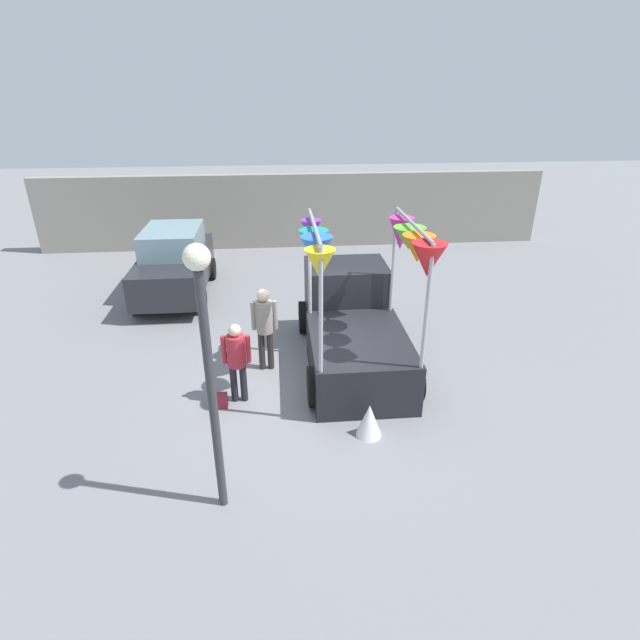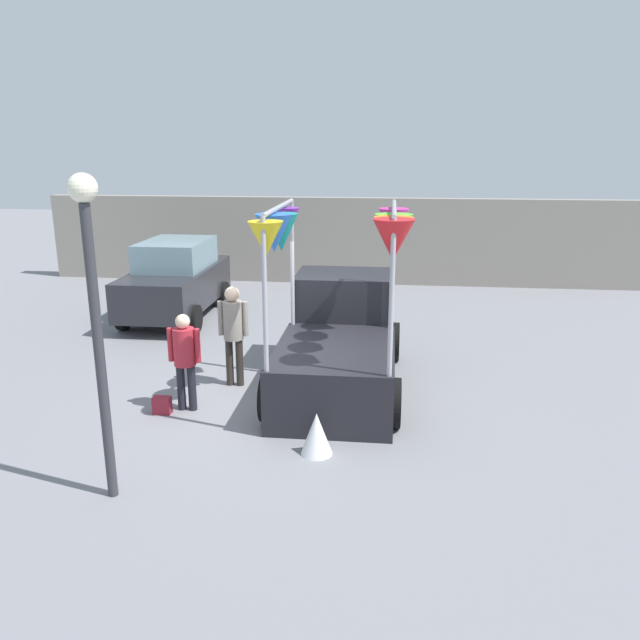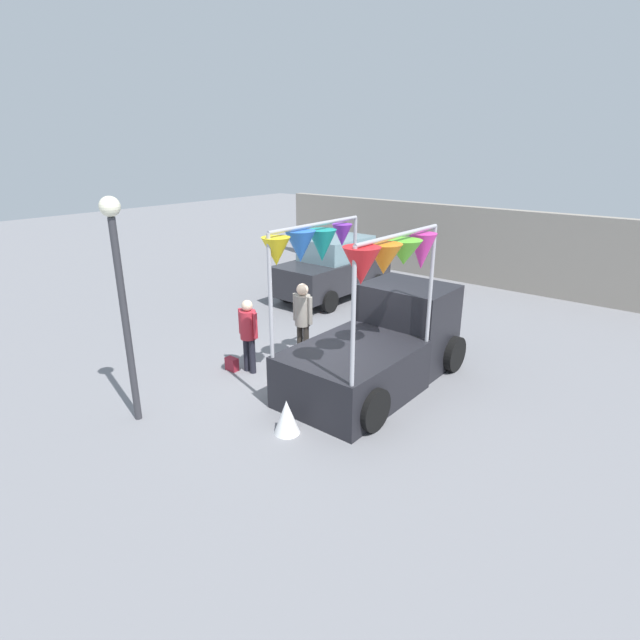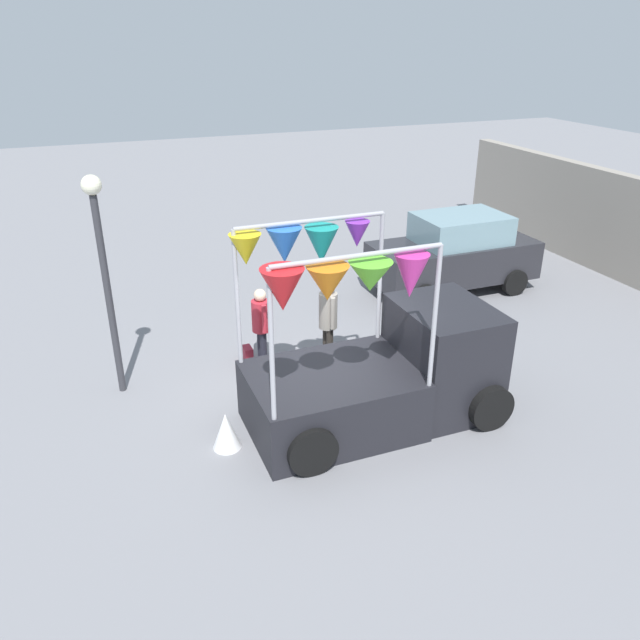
# 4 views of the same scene
# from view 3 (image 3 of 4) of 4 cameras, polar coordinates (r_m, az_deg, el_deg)

# --- Properties ---
(ground_plane) EXTENTS (60.00, 60.00, 0.00)m
(ground_plane) POSITION_cam_3_polar(r_m,az_deg,el_deg) (10.20, 0.26, -7.17)
(ground_plane) COLOR slate
(vendor_truck) EXTENTS (2.49, 4.14, 3.24)m
(vendor_truck) POSITION_cam_3_polar(r_m,az_deg,el_deg) (10.00, 7.01, -1.85)
(vendor_truck) COLOR black
(vendor_truck) RESTS_ON ground
(parked_car) EXTENTS (1.88, 4.00, 1.88)m
(parked_car) POSITION_cam_3_polar(r_m,az_deg,el_deg) (15.61, 1.61, 5.99)
(parked_car) COLOR #26262B
(parked_car) RESTS_ON ground
(person_customer) EXTENTS (0.53, 0.34, 1.59)m
(person_customer) POSITION_cam_3_polar(r_m,az_deg,el_deg) (10.41, -8.21, -1.08)
(person_customer) COLOR black
(person_customer) RESTS_ON ground
(person_vendor) EXTENTS (0.53, 0.34, 1.78)m
(person_vendor) POSITION_cam_3_polar(r_m,az_deg,el_deg) (10.79, -1.99, 0.60)
(person_vendor) COLOR #2D2823
(person_vendor) RESTS_ON ground
(handbag) EXTENTS (0.28, 0.16, 0.28)m
(handbag) POSITION_cam_3_polar(r_m,az_deg,el_deg) (10.84, -10.04, -4.98)
(handbag) COLOR maroon
(handbag) RESTS_ON ground
(street_lamp) EXTENTS (0.32, 0.32, 3.83)m
(street_lamp) POSITION_cam_3_polar(r_m,az_deg,el_deg) (8.61, -21.90, 4.21)
(street_lamp) COLOR #333338
(street_lamp) RESTS_ON ground
(brick_boundary_wall) EXTENTS (18.00, 0.36, 2.60)m
(brick_boundary_wall) POSITION_cam_3_polar(r_m,az_deg,el_deg) (17.73, 20.02, 7.62)
(brick_boundary_wall) COLOR gray
(brick_boundary_wall) RESTS_ON ground
(folded_kite_bundle_white) EXTENTS (0.60, 0.60, 0.60)m
(folded_kite_bundle_white) POSITION_cam_3_polar(r_m,az_deg,el_deg) (8.44, -3.83, -10.98)
(folded_kite_bundle_white) COLOR white
(folded_kite_bundle_white) RESTS_ON ground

